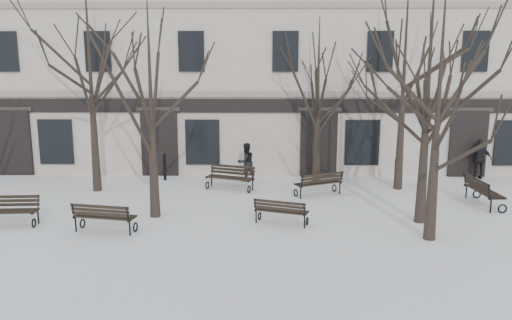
{
  "coord_description": "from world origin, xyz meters",
  "views": [
    {
      "loc": [
        1.11,
        -13.69,
        4.88
      ],
      "look_at": [
        0.83,
        3.0,
        1.66
      ],
      "focal_mm": 35.0,
      "sensor_mm": 36.0,
      "label": 1
    }
  ],
  "objects_px": {
    "bench_2": "(281,211)",
    "bench_0": "(7,210)",
    "bench_5": "(482,190)",
    "bench_1": "(104,216)",
    "bench_3": "(231,177)",
    "tree_2": "(440,80)",
    "bench_4": "(319,183)",
    "tree_1": "(150,82)",
    "tree_3": "(430,62)"
  },
  "relations": [
    {
      "from": "bench_2",
      "to": "bench_0",
      "type": "bearing_deg",
      "value": 20.37
    },
    {
      "from": "bench_2",
      "to": "bench_5",
      "type": "bearing_deg",
      "value": -143.49
    },
    {
      "from": "bench_0",
      "to": "bench_1",
      "type": "relative_size",
      "value": 0.98
    },
    {
      "from": "bench_0",
      "to": "bench_3",
      "type": "bearing_deg",
      "value": 31.4
    },
    {
      "from": "tree_2",
      "to": "bench_2",
      "type": "xyz_separation_m",
      "value": [
        -4.16,
        1.22,
        -4.02
      ]
    },
    {
      "from": "bench_3",
      "to": "bench_4",
      "type": "height_order",
      "value": "bench_3"
    },
    {
      "from": "bench_2",
      "to": "bench_3",
      "type": "distance_m",
      "value": 4.75
    },
    {
      "from": "bench_5",
      "to": "tree_1",
      "type": "bearing_deg",
      "value": 95.71
    },
    {
      "from": "bench_5",
      "to": "tree_3",
      "type": "bearing_deg",
      "value": 123.21
    },
    {
      "from": "tree_2",
      "to": "bench_2",
      "type": "height_order",
      "value": "tree_2"
    },
    {
      "from": "bench_0",
      "to": "bench_1",
      "type": "height_order",
      "value": "same"
    },
    {
      "from": "bench_1",
      "to": "bench_2",
      "type": "distance_m",
      "value": 5.28
    },
    {
      "from": "bench_0",
      "to": "bench_4",
      "type": "distance_m",
      "value": 10.59
    },
    {
      "from": "tree_3",
      "to": "bench_1",
      "type": "bearing_deg",
      "value": -173.12
    },
    {
      "from": "tree_1",
      "to": "bench_1",
      "type": "xyz_separation_m",
      "value": [
        -1.15,
        -1.59,
        -3.83
      ]
    },
    {
      "from": "tree_1",
      "to": "bench_4",
      "type": "relative_size",
      "value": 3.65
    },
    {
      "from": "bench_1",
      "to": "bench_3",
      "type": "bearing_deg",
      "value": -112.09
    },
    {
      "from": "tree_1",
      "to": "bench_1",
      "type": "height_order",
      "value": "tree_1"
    },
    {
      "from": "bench_3",
      "to": "bench_4",
      "type": "bearing_deg",
      "value": 5.8
    },
    {
      "from": "bench_3",
      "to": "tree_3",
      "type": "bearing_deg",
      "value": -12.66
    },
    {
      "from": "tree_1",
      "to": "bench_1",
      "type": "bearing_deg",
      "value": -125.97
    },
    {
      "from": "tree_3",
      "to": "bench_3",
      "type": "relative_size",
      "value": 3.98
    },
    {
      "from": "bench_1",
      "to": "tree_3",
      "type": "bearing_deg",
      "value": -162.26
    },
    {
      "from": "tree_2",
      "to": "bench_1",
      "type": "height_order",
      "value": "tree_2"
    },
    {
      "from": "bench_0",
      "to": "bench_5",
      "type": "height_order",
      "value": "bench_5"
    },
    {
      "from": "tree_3",
      "to": "bench_2",
      "type": "xyz_separation_m",
      "value": [
        -4.36,
        -0.34,
        -4.48
      ]
    },
    {
      "from": "bench_0",
      "to": "bench_5",
      "type": "distance_m",
      "value": 15.67
    },
    {
      "from": "bench_0",
      "to": "bench_4",
      "type": "xyz_separation_m",
      "value": [
        9.92,
        3.71,
        0.0
      ]
    },
    {
      "from": "bench_3",
      "to": "bench_5",
      "type": "xyz_separation_m",
      "value": [
        8.94,
        -2.12,
        0.03
      ]
    },
    {
      "from": "bench_3",
      "to": "bench_1",
      "type": "bearing_deg",
      "value": -102.56
    },
    {
      "from": "bench_0",
      "to": "bench_5",
      "type": "xyz_separation_m",
      "value": [
        15.47,
        2.47,
        0.05
      ]
    },
    {
      "from": "tree_1",
      "to": "tree_2",
      "type": "xyz_separation_m",
      "value": [
        8.22,
        -2.0,
        0.14
      ]
    },
    {
      "from": "tree_2",
      "to": "bench_3",
      "type": "distance_m",
      "value": 9.12
    },
    {
      "from": "tree_1",
      "to": "tree_3",
      "type": "xyz_separation_m",
      "value": [
        8.42,
        -0.44,
        0.6
      ]
    },
    {
      "from": "bench_0",
      "to": "bench_1",
      "type": "xyz_separation_m",
      "value": [
        3.16,
        -0.6,
        -0.0
      ]
    },
    {
      "from": "tree_2",
      "to": "bench_5",
      "type": "height_order",
      "value": "tree_2"
    },
    {
      "from": "bench_5",
      "to": "bench_0",
      "type": "bearing_deg",
      "value": 97.22
    },
    {
      "from": "tree_1",
      "to": "bench_4",
      "type": "bearing_deg",
      "value": 25.92
    },
    {
      "from": "bench_3",
      "to": "bench_2",
      "type": "bearing_deg",
      "value": -46.74
    },
    {
      "from": "tree_1",
      "to": "tree_2",
      "type": "distance_m",
      "value": 8.46
    },
    {
      "from": "tree_2",
      "to": "bench_5",
      "type": "xyz_separation_m",
      "value": [
        2.94,
        3.48,
        -3.92
      ]
    },
    {
      "from": "tree_3",
      "to": "bench_5",
      "type": "relative_size",
      "value": 3.91
    },
    {
      "from": "bench_0",
      "to": "bench_5",
      "type": "relative_size",
      "value": 0.92
    },
    {
      "from": "tree_3",
      "to": "bench_3",
      "type": "distance_m",
      "value": 8.62
    },
    {
      "from": "tree_1",
      "to": "bench_2",
      "type": "xyz_separation_m",
      "value": [
        4.06,
        -0.77,
        -3.88
      ]
    },
    {
      "from": "bench_0",
      "to": "tree_1",
      "type": "bearing_deg",
      "value": 9.17
    },
    {
      "from": "bench_0",
      "to": "bench_2",
      "type": "height_order",
      "value": "bench_0"
    },
    {
      "from": "bench_5",
      "to": "bench_2",
      "type": "bearing_deg",
      "value": 105.77
    },
    {
      "from": "bench_4",
      "to": "bench_5",
      "type": "xyz_separation_m",
      "value": [
        5.55,
        -1.24,
        0.05
      ]
    },
    {
      "from": "tree_2",
      "to": "bench_4",
      "type": "relative_size",
      "value": 3.77
    }
  ]
}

